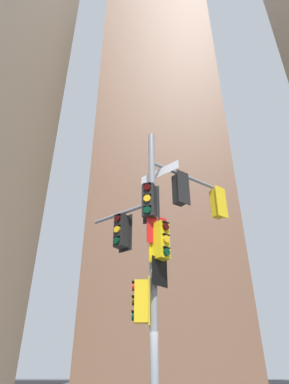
# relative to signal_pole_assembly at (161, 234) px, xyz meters

# --- Properties ---
(building_mid_block) EXTENTS (13.31, 13.31, 47.43)m
(building_mid_block) POSITION_rel_signal_pole_assembly_xyz_m (0.05, 23.02, 18.64)
(building_mid_block) COLOR brown
(building_mid_block) RESTS_ON ground
(signal_pole_assembly) EXTENTS (4.43, 2.57, 8.38)m
(signal_pole_assembly) POSITION_rel_signal_pole_assembly_xyz_m (0.00, 0.00, 0.00)
(signal_pole_assembly) COLOR gray
(signal_pole_assembly) RESTS_ON ground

